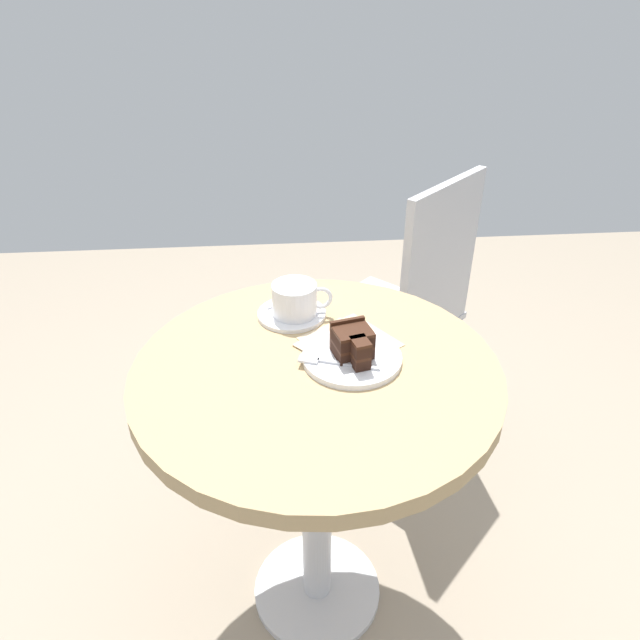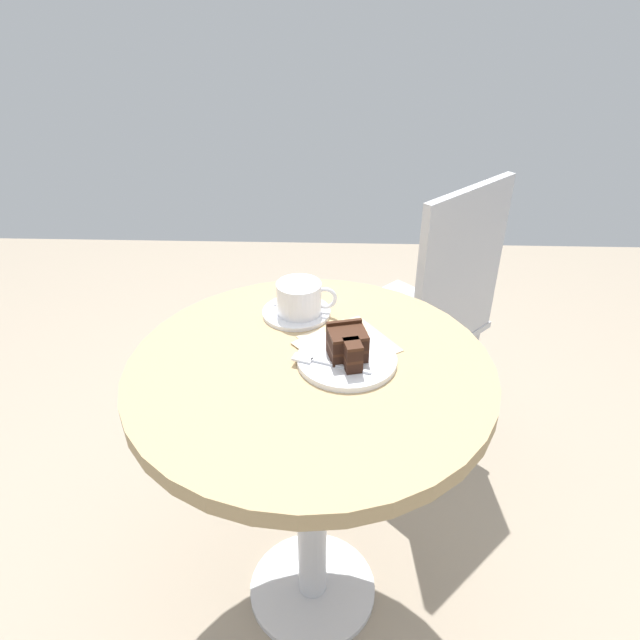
{
  "view_description": "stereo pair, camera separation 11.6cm",
  "coord_description": "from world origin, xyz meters",
  "px_view_note": "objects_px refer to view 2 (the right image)",
  "views": [
    {
      "loc": [
        -0.07,
        -0.88,
        1.37
      ],
      "look_at": [
        0.02,
        0.1,
        0.76
      ],
      "focal_mm": 32.0,
      "sensor_mm": 36.0,
      "label": 1
    },
    {
      "loc": [
        0.05,
        -0.89,
        1.37
      ],
      "look_at": [
        0.02,
        0.1,
        0.76
      ],
      "focal_mm": 32.0,
      "sensor_mm": 36.0,
      "label": 2
    }
  ],
  "objects_px": {
    "cake_slice": "(348,345)",
    "cafe_chair": "(430,306)",
    "napkin": "(345,344)",
    "fork": "(322,362)",
    "teaspoon": "(299,300)",
    "cake_plate": "(347,359)",
    "coffee_cup": "(300,297)",
    "saucer": "(297,312)"
  },
  "relations": [
    {
      "from": "saucer",
      "to": "cafe_chair",
      "type": "distance_m",
      "value": 0.56
    },
    {
      "from": "saucer",
      "to": "cake_slice",
      "type": "height_order",
      "value": "cake_slice"
    },
    {
      "from": "cake_plate",
      "to": "napkin",
      "type": "xyz_separation_m",
      "value": [
        -0.0,
        0.06,
        -0.0
      ]
    },
    {
      "from": "cake_slice",
      "to": "cafe_chair",
      "type": "distance_m",
      "value": 0.65
    },
    {
      "from": "cake_slice",
      "to": "fork",
      "type": "height_order",
      "value": "cake_slice"
    },
    {
      "from": "saucer",
      "to": "cake_plate",
      "type": "relative_size",
      "value": 0.77
    },
    {
      "from": "coffee_cup",
      "to": "cake_slice",
      "type": "bearing_deg",
      "value": -59.52
    },
    {
      "from": "cake_plate",
      "to": "teaspoon",
      "type": "bearing_deg",
      "value": 115.85
    },
    {
      "from": "coffee_cup",
      "to": "fork",
      "type": "bearing_deg",
      "value": -74.49
    },
    {
      "from": "saucer",
      "to": "cake_plate",
      "type": "bearing_deg",
      "value": -58.17
    },
    {
      "from": "saucer",
      "to": "cafe_chair",
      "type": "height_order",
      "value": "cafe_chair"
    },
    {
      "from": "coffee_cup",
      "to": "cafe_chair",
      "type": "bearing_deg",
      "value": 47.24
    },
    {
      "from": "teaspoon",
      "to": "cafe_chair",
      "type": "bearing_deg",
      "value": 18.06
    },
    {
      "from": "coffee_cup",
      "to": "teaspoon",
      "type": "distance_m",
      "value": 0.06
    },
    {
      "from": "cake_plate",
      "to": "coffee_cup",
      "type": "bearing_deg",
      "value": 120.46
    },
    {
      "from": "saucer",
      "to": "cafe_chair",
      "type": "relative_size",
      "value": 0.16
    },
    {
      "from": "coffee_cup",
      "to": "cake_slice",
      "type": "relative_size",
      "value": 1.3
    },
    {
      "from": "teaspoon",
      "to": "cake_plate",
      "type": "relative_size",
      "value": 0.46
    },
    {
      "from": "cake_slice",
      "to": "napkin",
      "type": "height_order",
      "value": "cake_slice"
    },
    {
      "from": "teaspoon",
      "to": "cake_slice",
      "type": "xyz_separation_m",
      "value": [
        0.11,
        -0.22,
        0.03
      ]
    },
    {
      "from": "saucer",
      "to": "teaspoon",
      "type": "distance_m",
      "value": 0.04
    },
    {
      "from": "saucer",
      "to": "coffee_cup",
      "type": "distance_m",
      "value": 0.04
    },
    {
      "from": "coffee_cup",
      "to": "cake_plate",
      "type": "distance_m",
      "value": 0.2
    },
    {
      "from": "cafe_chair",
      "to": "teaspoon",
      "type": "bearing_deg",
      "value": -1.66
    },
    {
      "from": "napkin",
      "to": "coffee_cup",
      "type": "bearing_deg",
      "value": 130.71
    },
    {
      "from": "cake_slice",
      "to": "cafe_chair",
      "type": "xyz_separation_m",
      "value": [
        0.25,
        0.56,
        -0.23
      ]
    },
    {
      "from": "cake_plate",
      "to": "cafe_chair",
      "type": "xyz_separation_m",
      "value": [
        0.25,
        0.55,
        -0.2
      ]
    },
    {
      "from": "coffee_cup",
      "to": "fork",
      "type": "xyz_separation_m",
      "value": [
        0.05,
        -0.19,
        -0.03
      ]
    },
    {
      "from": "cafe_chair",
      "to": "fork",
      "type": "bearing_deg",
      "value": 17.9
    },
    {
      "from": "saucer",
      "to": "cake_plate",
      "type": "distance_m",
      "value": 0.21
    },
    {
      "from": "teaspoon",
      "to": "cake_plate",
      "type": "height_order",
      "value": "teaspoon"
    },
    {
      "from": "cake_plate",
      "to": "napkin",
      "type": "distance_m",
      "value": 0.06
    },
    {
      "from": "napkin",
      "to": "cafe_chair",
      "type": "bearing_deg",
      "value": 62.84
    },
    {
      "from": "saucer",
      "to": "fork",
      "type": "relative_size",
      "value": 0.98
    },
    {
      "from": "saucer",
      "to": "napkin",
      "type": "distance_m",
      "value": 0.16
    },
    {
      "from": "cake_plate",
      "to": "saucer",
      "type": "bearing_deg",
      "value": 121.83
    },
    {
      "from": "fork",
      "to": "cafe_chair",
      "type": "xyz_separation_m",
      "value": [
        0.3,
        0.58,
        -0.21
      ]
    },
    {
      "from": "teaspoon",
      "to": "fork",
      "type": "bearing_deg",
      "value": -101.12
    },
    {
      "from": "coffee_cup",
      "to": "napkin",
      "type": "height_order",
      "value": "coffee_cup"
    },
    {
      "from": "saucer",
      "to": "teaspoon",
      "type": "bearing_deg",
      "value": 85.86
    },
    {
      "from": "saucer",
      "to": "coffee_cup",
      "type": "height_order",
      "value": "coffee_cup"
    },
    {
      "from": "saucer",
      "to": "coffee_cup",
      "type": "bearing_deg",
      "value": -29.25
    }
  ]
}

